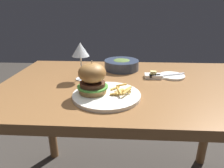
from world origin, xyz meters
The scene contains 9 objects.
dining_table centered at (0.00, 0.00, 0.64)m, with size 1.22×0.77×0.74m.
main_plate centered at (-0.10, -0.17, 0.75)m, with size 0.27×0.27×0.01m, color white.
burger_sandwich centered at (-0.16, -0.16, 0.81)m, with size 0.12×0.12×0.13m.
fries_pile centered at (-0.04, -0.16, 0.76)m, with size 0.09×0.11×0.02m.
wine_glass centered at (-0.24, 0.04, 0.88)m, with size 0.08×0.08×0.18m.
bread_plate centered at (0.22, 0.10, 0.74)m, with size 0.13×0.13×0.01m, color white.
table_knife centered at (0.17, 0.08, 0.75)m, with size 0.20×0.09×0.01m.
butter_dish centered at (0.12, 0.08, 0.75)m, with size 0.08×0.05×0.04m.
soup_bowl centered at (-0.04, 0.22, 0.77)m, with size 0.20×0.20×0.06m.
Camera 1 is at (-0.03, -0.89, 1.08)m, focal length 32.00 mm.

